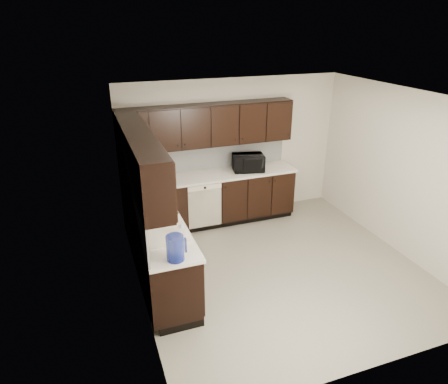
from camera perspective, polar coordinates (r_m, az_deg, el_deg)
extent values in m
plane|color=gray|center=(6.08, 7.81, -10.67)|extent=(4.00, 4.00, 0.00)
plane|color=white|center=(5.13, 9.36, 13.16)|extent=(4.00, 4.00, 0.00)
cube|color=beige|center=(7.20, 1.11, 6.13)|extent=(4.00, 0.02, 2.50)
cube|color=beige|center=(4.93, -12.55, -2.87)|extent=(0.02, 4.00, 2.50)
cube|color=beige|center=(6.62, 24.03, 2.50)|extent=(0.02, 4.00, 2.50)
cube|color=beige|center=(4.05, 21.90, -10.33)|extent=(4.00, 0.02, 2.50)
cube|color=black|center=(7.06, -1.88, -1.17)|extent=(3.00, 0.60, 0.90)
cube|color=black|center=(5.61, -9.22, -8.49)|extent=(0.60, 2.20, 0.90)
cube|color=black|center=(7.26, -1.91, -3.95)|extent=(3.00, 0.54, 0.10)
cube|color=black|center=(5.83, -8.67, -11.79)|extent=(0.54, 2.20, 0.10)
cube|color=silver|center=(6.88, -1.93, 2.39)|extent=(3.03, 0.63, 0.04)
cube|color=silver|center=(5.38, -9.54, -4.23)|extent=(0.63, 2.23, 0.04)
cube|color=silver|center=(7.05, -2.68, 5.15)|extent=(3.00, 0.02, 0.48)
cube|color=silver|center=(5.50, -13.25, -0.88)|extent=(0.02, 2.80, 0.48)
cube|color=black|center=(6.75, -2.38, 9.53)|extent=(3.00, 0.33, 0.70)
cube|color=black|center=(5.16, -11.92, 4.62)|extent=(0.33, 2.47, 0.70)
cube|color=beige|center=(6.74, -2.74, -1.99)|extent=(0.58, 0.02, 0.78)
cube|color=beige|center=(6.59, -2.78, 0.66)|extent=(0.58, 0.03, 0.08)
cylinder|color=black|center=(6.58, -2.74, 0.61)|extent=(0.04, 0.02, 0.04)
cube|color=beige|center=(5.11, -8.70, -5.43)|extent=(0.54, 0.82, 0.03)
cube|color=beige|center=(4.98, -8.17, -7.34)|extent=(0.42, 0.34, 0.16)
cube|color=beige|center=(5.32, -9.08, -5.25)|extent=(0.42, 0.34, 0.16)
cylinder|color=silver|center=(5.02, -11.25, -4.55)|extent=(0.03, 0.03, 0.26)
cylinder|color=silver|center=(4.97, -10.79, -3.25)|extent=(0.14, 0.02, 0.02)
cylinder|color=#B2B2B7|center=(4.96, -8.19, -7.05)|extent=(0.20, 0.20, 0.10)
imported|color=black|center=(7.00, 3.47, 4.19)|extent=(0.59, 0.46, 0.29)
imported|color=gray|center=(4.90, -6.05, -5.31)|extent=(0.11, 0.11, 0.21)
imported|color=gray|center=(6.05, -11.70, 0.24)|extent=(0.10, 0.10, 0.23)
cube|color=#BDBDBF|center=(6.61, -12.38, 2.25)|extent=(0.46, 0.40, 0.25)
cube|color=silver|center=(5.41, -9.83, -2.84)|extent=(0.51, 0.43, 0.17)
cylinder|color=navy|center=(4.44, -7.00, -7.96)|extent=(0.23, 0.23, 0.30)
cylinder|color=#0C8C7E|center=(6.31, -9.45, 1.13)|extent=(0.10, 0.10, 0.18)
cylinder|color=silver|center=(5.75, -9.09, -0.24)|extent=(0.20, 0.20, 0.34)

